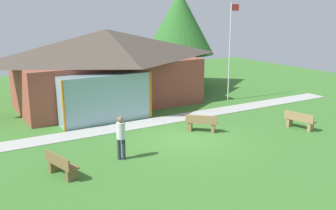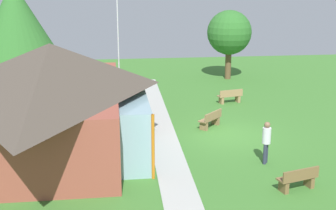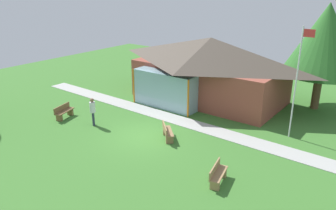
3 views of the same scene
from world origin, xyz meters
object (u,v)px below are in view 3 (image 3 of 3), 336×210
at_px(bench_mid_right, 218,174).
at_px(bench_rear_near_path, 167,132).
at_px(pavilion, 208,68).
at_px(tree_behind_pavilion_right, 325,40).
at_px(bench_mid_left, 64,112).
at_px(visitor_strolling_lawn, 93,110).
at_px(flagpole, 297,79).

distance_m(bench_mid_right, bench_rear_near_path, 4.86).
height_order(pavilion, tree_behind_pavilion_right, tree_behind_pavilion_right).
distance_m(pavilion, bench_mid_right, 11.34).
distance_m(bench_mid_left, tree_behind_pavilion_right, 17.47).
xyz_separation_m(pavilion, tree_behind_pavilion_right, (6.95, 2.83, 2.37)).
distance_m(bench_mid_right, tree_behind_pavilion_right, 12.94).
distance_m(pavilion, bench_rear_near_path, 7.67).
relative_size(bench_mid_left, tree_behind_pavilion_right, 0.22).
relative_size(pavilion, tree_behind_pavilion_right, 1.62).
xyz_separation_m(pavilion, visitor_strolling_lawn, (-2.96, -8.40, -1.35)).
height_order(bench_mid_left, visitor_strolling_lawn, visitor_strolling_lawn).
bearing_deg(bench_mid_right, bench_rear_near_path, -129.28).
bearing_deg(tree_behind_pavilion_right, bench_mid_left, -136.90).
bearing_deg(bench_rear_near_path, visitor_strolling_lawn, -121.52).
xyz_separation_m(pavilion, bench_rear_near_path, (1.76, -7.20, -1.97)).
distance_m(bench_mid_left, visitor_strolling_lawn, 2.54).
bearing_deg(flagpole, bench_mid_left, -154.63).
bearing_deg(bench_mid_right, flagpole, 158.33).
height_order(bench_mid_left, tree_behind_pavilion_right, tree_behind_pavilion_right).
xyz_separation_m(bench_rear_near_path, tree_behind_pavilion_right, (5.19, 10.03, 4.34)).
bearing_deg(pavilion, tree_behind_pavilion_right, 22.17).
height_order(bench_mid_right, tree_behind_pavilion_right, tree_behind_pavilion_right).
relative_size(bench_mid_left, bench_rear_near_path, 1.13).
relative_size(bench_rear_near_path, visitor_strolling_lawn, 0.79).
height_order(bench_mid_left, bench_mid_right, same).
bearing_deg(bench_mid_left, tree_behind_pavilion_right, 117.39).
xyz_separation_m(pavilion, bench_mid_right, (6.12, -9.33, -1.97)).
xyz_separation_m(bench_mid_left, bench_rear_near_path, (7.17, 1.53, 0.00)).
bearing_deg(bench_mid_right, pavilion, -159.91).
bearing_deg(visitor_strolling_lawn, tree_behind_pavilion_right, -95.06).
height_order(pavilion, flagpole, flagpole).
bearing_deg(visitor_strolling_lawn, bench_rear_near_path, -129.36).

